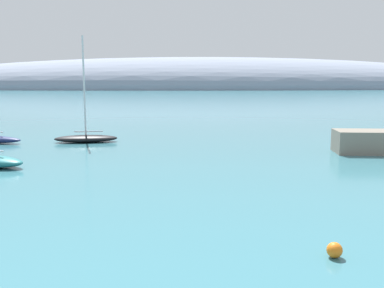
{
  "coord_description": "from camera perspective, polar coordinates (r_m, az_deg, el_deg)",
  "views": [
    {
      "loc": [
        -2.8,
        -2.4,
        6.55
      ],
      "look_at": [
        -1.57,
        29.42,
        1.73
      ],
      "focal_mm": 41.82,
      "sensor_mm": 36.0,
      "label": 1
    }
  ],
  "objects": [
    {
      "name": "distant_ridge",
      "position": [
        249.85,
        1.6,
        7.11
      ],
      "size": [
        356.82,
        77.48,
        34.1
      ],
      "primitive_type": "ellipsoid",
      "color": "gray",
      "rests_on": "ground"
    },
    {
      "name": "sailboat_black_end_of_line",
      "position": [
        46.17,
        -13.38,
        0.87
      ],
      "size": [
        6.44,
        2.85,
        10.51
      ],
      "rotation": [
        0.0,
        0.0,
        3.24
      ],
      "color": "black",
      "rests_on": "water"
    },
    {
      "name": "mooring_buoy_orange",
      "position": [
        17.53,
        17.72,
        -12.76
      ],
      "size": [
        0.58,
        0.58,
        0.58
      ],
      "primitive_type": "sphere",
      "color": "orange",
      "rests_on": "water"
    }
  ]
}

